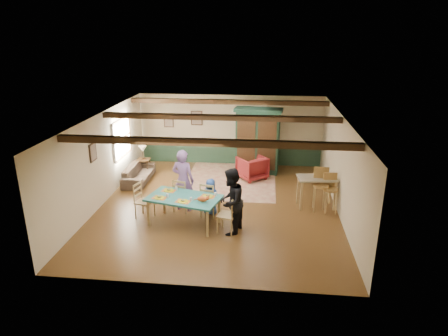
# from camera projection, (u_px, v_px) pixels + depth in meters

# --- Properties ---
(floor) EXTENTS (8.00, 8.00, 0.00)m
(floor) POSITION_uv_depth(u_px,v_px,m) (218.00, 205.00, 12.01)
(floor) COLOR #4C2F15
(floor) RESTS_ON ground
(wall_back) EXTENTS (7.00, 0.02, 2.70)m
(wall_back) POSITION_uv_depth(u_px,v_px,m) (230.00, 130.00, 15.32)
(wall_back) COLOR beige
(wall_back) RESTS_ON floor
(wall_left) EXTENTS (0.02, 8.00, 2.70)m
(wall_left) POSITION_uv_depth(u_px,v_px,m) (102.00, 159.00, 11.91)
(wall_left) COLOR beige
(wall_left) RESTS_ON floor
(wall_right) EXTENTS (0.02, 8.00, 2.70)m
(wall_right) POSITION_uv_depth(u_px,v_px,m) (341.00, 167.00, 11.22)
(wall_right) COLOR beige
(wall_right) RESTS_ON floor
(ceiling) EXTENTS (7.00, 8.00, 0.02)m
(ceiling) POSITION_uv_depth(u_px,v_px,m) (218.00, 117.00, 11.12)
(ceiling) COLOR silver
(ceiling) RESTS_ON wall_back
(wainscot_back) EXTENTS (6.95, 0.03, 0.90)m
(wainscot_back) POSITION_uv_depth(u_px,v_px,m) (230.00, 153.00, 15.60)
(wainscot_back) COLOR #1C3424
(wainscot_back) RESTS_ON floor
(ceiling_beam_front) EXTENTS (6.95, 0.16, 0.16)m
(ceiling_beam_front) POSITION_uv_depth(u_px,v_px,m) (206.00, 142.00, 8.99)
(ceiling_beam_front) COLOR black
(ceiling_beam_front) RESTS_ON ceiling
(ceiling_beam_mid) EXTENTS (6.95, 0.16, 0.16)m
(ceiling_beam_mid) POSITION_uv_depth(u_px,v_px,m) (219.00, 117.00, 11.52)
(ceiling_beam_mid) COLOR black
(ceiling_beam_mid) RESTS_ON ceiling
(ceiling_beam_back) EXTENTS (6.95, 0.16, 0.16)m
(ceiling_beam_back) POSITION_uv_depth(u_px,v_px,m) (228.00, 102.00, 13.97)
(ceiling_beam_back) COLOR black
(ceiling_beam_back) RESTS_ON ceiling
(window_left) EXTENTS (0.06, 1.60, 1.30)m
(window_left) POSITION_uv_depth(u_px,v_px,m) (122.00, 138.00, 13.44)
(window_left) COLOR white
(window_left) RESTS_ON wall_left
(picture_left_wall) EXTENTS (0.04, 0.42, 0.52)m
(picture_left_wall) POSITION_uv_depth(u_px,v_px,m) (93.00, 152.00, 11.22)
(picture_left_wall) COLOR gray
(picture_left_wall) RESTS_ON wall_left
(picture_back_a) EXTENTS (0.45, 0.04, 0.55)m
(picture_back_a) POSITION_uv_depth(u_px,v_px,m) (197.00, 118.00, 15.27)
(picture_back_a) COLOR gray
(picture_back_a) RESTS_ON wall_back
(picture_back_b) EXTENTS (0.38, 0.04, 0.48)m
(picture_back_b) POSITION_uv_depth(u_px,v_px,m) (169.00, 121.00, 15.43)
(picture_back_b) COLOR gray
(picture_back_b) RESTS_ON wall_back
(dining_table) EXTENTS (2.11, 1.50, 0.80)m
(dining_table) POSITION_uv_depth(u_px,v_px,m) (184.00, 211.00, 10.73)
(dining_table) COLOR #226D6A
(dining_table) RESTS_ON floor
(dining_chair_far_left) EXTENTS (0.55, 0.56, 1.01)m
(dining_chair_far_left) POSITION_uv_depth(u_px,v_px,m) (182.00, 195.00, 11.51)
(dining_chair_far_left) COLOR #A28451
(dining_chair_far_left) RESTS_ON floor
(dining_chair_far_right) EXTENTS (0.55, 0.56, 1.01)m
(dining_chair_far_right) POSITION_uv_depth(u_px,v_px,m) (210.00, 199.00, 11.24)
(dining_chair_far_right) COLOR #A28451
(dining_chair_far_right) RESTS_ON floor
(dining_chair_end_left) EXTENTS (0.56, 0.55, 1.01)m
(dining_chair_end_left) POSITION_uv_depth(u_px,v_px,m) (144.00, 201.00, 11.10)
(dining_chair_end_left) COLOR #A28451
(dining_chair_end_left) RESTS_ON floor
(dining_chair_end_right) EXTENTS (0.56, 0.55, 1.01)m
(dining_chair_end_right) POSITION_uv_depth(u_px,v_px,m) (227.00, 214.00, 10.30)
(dining_chair_end_right) COLOR #A28451
(dining_chair_end_right) RESTS_ON floor
(person_man) EXTENTS (0.75, 0.59, 1.83)m
(person_man) POSITION_uv_depth(u_px,v_px,m) (183.00, 180.00, 11.45)
(person_man) COLOR #7C5897
(person_man) RESTS_ON floor
(person_woman) EXTENTS (0.85, 0.99, 1.75)m
(person_woman) POSITION_uv_depth(u_px,v_px,m) (231.00, 202.00, 10.14)
(person_woman) COLOR black
(person_woman) RESTS_ON floor
(person_child) EXTENTS (0.59, 0.46, 1.07)m
(person_child) POSITION_uv_depth(u_px,v_px,m) (211.00, 197.00, 11.30)
(person_child) COLOR #2950A4
(person_child) RESTS_ON floor
(cat) EXTENTS (0.41, 0.24, 0.19)m
(cat) POSITION_uv_depth(u_px,v_px,m) (202.00, 199.00, 10.29)
(cat) COLOR #DA5926
(cat) RESTS_ON dining_table
(place_setting_near_left) EXTENTS (0.49, 0.41, 0.11)m
(place_setting_near_left) POSITION_uv_depth(u_px,v_px,m) (159.00, 196.00, 10.54)
(place_setting_near_left) COLOR yellow
(place_setting_near_left) RESTS_ON dining_table
(place_setting_near_center) EXTENTS (0.49, 0.41, 0.11)m
(place_setting_near_center) POSITION_uv_depth(u_px,v_px,m) (183.00, 200.00, 10.31)
(place_setting_near_center) COLOR yellow
(place_setting_near_center) RESTS_ON dining_table
(place_setting_far_left) EXTENTS (0.49, 0.41, 0.11)m
(place_setting_far_left) POSITION_uv_depth(u_px,v_px,m) (169.00, 189.00, 11.01)
(place_setting_far_left) COLOR yellow
(place_setting_far_left) RESTS_ON dining_table
(place_setting_far_right) EXTENTS (0.49, 0.41, 0.11)m
(place_setting_far_right) POSITION_uv_depth(u_px,v_px,m) (208.00, 195.00, 10.63)
(place_setting_far_right) COLOR yellow
(place_setting_far_right) RESTS_ON dining_table
(area_rug) EXTENTS (3.12, 3.70, 0.01)m
(area_rug) POSITION_uv_depth(u_px,v_px,m) (231.00, 180.00, 14.01)
(area_rug) COLOR beige
(area_rug) RESTS_ON floor
(armoire) EXTENTS (1.75, 0.87, 2.38)m
(armoire) POSITION_uv_depth(u_px,v_px,m) (258.00, 141.00, 14.45)
(armoire) COLOR #122E20
(armoire) RESTS_ON floor
(armchair) EXTENTS (1.23, 1.24, 0.82)m
(armchair) POSITION_uv_depth(u_px,v_px,m) (252.00, 168.00, 14.04)
(armchair) COLOR #541015
(armchair) RESTS_ON floor
(sofa) EXTENTS (0.78, 1.89, 0.55)m
(sofa) POSITION_uv_depth(u_px,v_px,m) (139.00, 173.00, 13.87)
(sofa) COLOR #3D3126
(sofa) RESTS_ON floor
(end_table) EXTENTS (0.46, 0.46, 0.55)m
(end_table) POSITION_uv_depth(u_px,v_px,m) (144.00, 166.00, 14.61)
(end_table) COLOR black
(end_table) RESTS_ON floor
(table_lamp) EXTENTS (0.31, 0.31, 0.50)m
(table_lamp) POSITION_uv_depth(u_px,v_px,m) (143.00, 153.00, 14.44)
(table_lamp) COLOR #C8B481
(table_lamp) RESTS_ON end_table
(counter_table) EXTENTS (1.20, 0.79, 0.94)m
(counter_table) POSITION_uv_depth(u_px,v_px,m) (316.00, 192.00, 11.78)
(counter_table) COLOR tan
(counter_table) RESTS_ON floor
(bar_stool_left) EXTENTS (0.47, 0.51, 1.27)m
(bar_stool_left) POSITION_uv_depth(u_px,v_px,m) (321.00, 190.00, 11.48)
(bar_stool_left) COLOR #A1783E
(bar_stool_left) RESTS_ON floor
(bar_stool_right) EXTENTS (0.44, 0.48, 1.15)m
(bar_stool_right) POSITION_uv_depth(u_px,v_px,m) (330.00, 194.00, 11.38)
(bar_stool_right) COLOR #A1783E
(bar_stool_right) RESTS_ON floor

